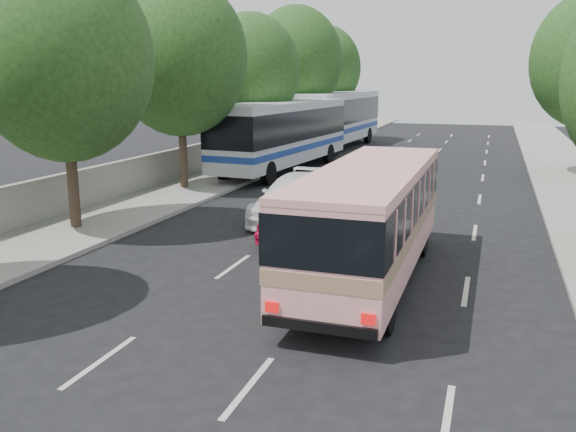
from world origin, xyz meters
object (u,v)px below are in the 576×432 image
at_px(tour_coach_front, 283,130).
at_px(tour_coach_rear, 337,115).
at_px(pink_taxi, 309,213).
at_px(white_pickup, 297,198).
at_px(pink_bus, 371,211).

height_order(tour_coach_front, tour_coach_rear, tour_coach_rear).
xyz_separation_m(pink_taxi, tour_coach_rear, (-5.43, 25.10, 1.64)).
xyz_separation_m(white_pickup, tour_coach_rear, (-4.30, 22.84, 1.63)).
relative_size(pink_taxi, tour_coach_rear, 0.34).
bearing_deg(pink_taxi, tour_coach_rear, 109.55).
relative_size(pink_taxi, white_pickup, 0.84).
xyz_separation_m(pink_bus, white_pickup, (-3.82, 5.97, -1.01)).
bearing_deg(tour_coach_rear, pink_taxi, -74.69).
xyz_separation_m(pink_bus, tour_coach_rear, (-8.12, 28.80, 0.62)).
bearing_deg(pink_taxi, white_pickup, 123.77).
distance_m(pink_taxi, tour_coach_rear, 25.74).
xyz_separation_m(pink_taxi, white_pickup, (-1.13, 2.27, 0.01)).
relative_size(white_pickup, tour_coach_front, 0.43).
height_order(pink_bus, white_pickup, pink_bus).
bearing_deg(white_pickup, tour_coach_front, 112.07).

